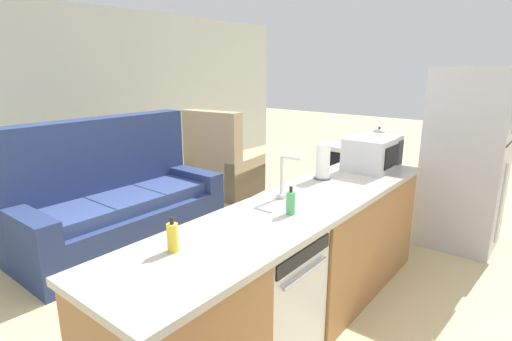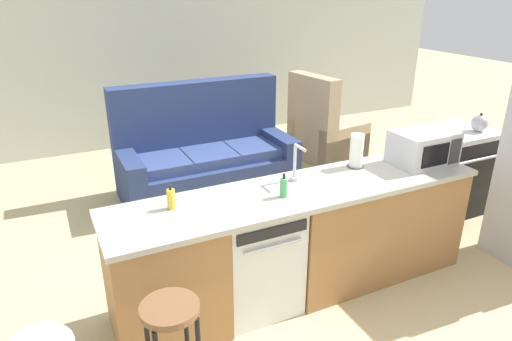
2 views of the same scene
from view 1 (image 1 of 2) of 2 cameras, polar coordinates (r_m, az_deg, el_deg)
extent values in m
plane|color=tan|center=(2.95, 3.93, -22.27)|extent=(24.00, 24.00, 0.00)
cube|color=beige|center=(5.98, -29.46, 8.32)|extent=(10.00, 0.06, 2.60)
cube|color=#9E6B3D|center=(3.35, 12.24, -9.22)|extent=(1.55, 0.62, 0.86)
cube|color=#ADA899|center=(2.64, 6.14, -5.13)|extent=(2.94, 0.66, 0.04)
cube|color=#3F2A18|center=(3.03, 5.68, -20.28)|extent=(2.86, 0.56, 0.08)
cube|color=silver|center=(2.54, 0.74, -17.40)|extent=(0.58, 0.58, 0.84)
cube|color=black|center=(2.22, 6.95, -11.93)|extent=(0.52, 0.01, 0.08)
cylinder|color=#B2B2B7|center=(2.26, 7.18, -14.29)|extent=(0.44, 0.02, 0.02)
cube|color=black|center=(4.88, 14.52, -1.79)|extent=(0.76, 0.64, 0.85)
cube|color=black|center=(4.75, 18.13, -1.96)|extent=(0.53, 0.01, 0.43)
cylinder|color=silver|center=(4.69, 18.62, 0.68)|extent=(0.61, 0.03, 0.03)
cube|color=white|center=(4.77, 14.86, 3.40)|extent=(0.76, 0.64, 0.05)
torus|color=black|center=(4.57, 15.47, 3.10)|extent=(0.16, 0.16, 0.01)
torus|color=black|center=(4.88, 17.07, 3.70)|extent=(0.16, 0.16, 0.01)
torus|color=black|center=(4.67, 12.59, 3.53)|extent=(0.16, 0.16, 0.01)
torus|color=black|center=(4.98, 14.34, 4.10)|extent=(0.16, 0.16, 0.01)
cube|color=#A8AAB2|center=(4.46, 27.85, 1.52)|extent=(0.72, 0.70, 1.77)
cylinder|color=#B2B2B7|center=(4.30, 31.61, -4.06)|extent=(0.02, 0.02, 0.77)
cube|color=black|center=(4.37, 32.71, 3.51)|extent=(0.68, 0.01, 0.01)
cube|color=#B7B7BC|center=(3.60, 16.29, 2.40)|extent=(0.50, 0.36, 0.28)
cube|color=black|center=(3.50, 18.78, 1.84)|extent=(0.27, 0.01, 0.18)
cube|color=#2D2D33|center=(3.69, 19.93, 2.41)|extent=(0.11, 0.01, 0.21)
cylinder|color=silver|center=(2.73, 3.63, -3.63)|extent=(0.07, 0.07, 0.03)
cylinder|color=silver|center=(2.68, 3.68, -0.69)|extent=(0.02, 0.02, 0.26)
cylinder|color=silver|center=(2.61, 4.99, 1.81)|extent=(0.02, 0.14, 0.02)
cylinder|color=#4C4C51|center=(3.22, 9.43, -1.06)|extent=(0.14, 0.14, 0.01)
cylinder|color=white|center=(3.19, 9.54, 1.38)|extent=(0.11, 0.11, 0.27)
cylinder|color=#4CB266|center=(2.42, 4.97, -4.66)|extent=(0.06, 0.06, 0.14)
cylinder|color=black|center=(2.39, 5.02, -2.67)|extent=(0.02, 0.02, 0.04)
cylinder|color=yellow|center=(1.99, -11.82, -9.36)|extent=(0.06, 0.06, 0.14)
cylinder|color=black|center=(1.96, -11.96, -7.00)|extent=(0.02, 0.02, 0.04)
sphere|color=#B2B2B7|center=(4.86, 17.14, 4.75)|extent=(0.17, 0.17, 0.17)
sphere|color=black|center=(4.85, 17.22, 5.85)|extent=(0.03, 0.03, 0.03)
cone|color=#B2B2B7|center=(4.93, 17.50, 5.06)|extent=(0.08, 0.04, 0.06)
cube|color=navy|center=(4.28, -18.38, -7.48)|extent=(2.00, 0.91, 0.42)
cube|color=navy|center=(4.42, -21.19, -1.22)|extent=(2.00, 0.25, 1.27)
cube|color=navy|center=(3.87, -29.75, -9.50)|extent=(0.20, 0.90, 0.62)
cube|color=navy|center=(4.76, -9.44, -3.39)|extent=(0.20, 0.90, 0.62)
cube|color=#35477D|center=(3.90, -25.04, -6.09)|extent=(0.56, 0.63, 0.12)
cube|color=#35477D|center=(4.15, -18.29, -4.20)|extent=(0.56, 0.63, 0.12)
cube|color=#35477D|center=(4.45, -12.42, -2.50)|extent=(0.56, 0.63, 0.12)
cube|color=tan|center=(5.74, -4.32, -1.23)|extent=(0.90, 0.95, 0.40)
cube|color=tan|center=(5.41, -6.24, 2.11)|extent=(0.31, 0.87, 1.20)
cube|color=tan|center=(5.53, -1.42, -0.99)|extent=(0.81, 0.26, 0.55)
cube|color=tan|center=(5.92, -7.06, -0.05)|extent=(0.81, 0.26, 0.55)
camera|label=2|loc=(1.48, 114.13, 15.88)|focal=32.00mm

